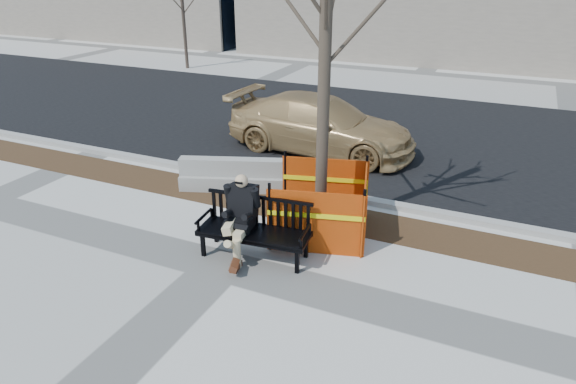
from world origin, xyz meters
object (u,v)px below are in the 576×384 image
seated_man (242,252)px  jersey_barrier_left (238,189)px  tree_fence (320,231)px  sedan (320,151)px  bench (255,256)px

seated_man → jersey_barrier_left: bearing=114.8°
seated_man → jersey_barrier_left: size_ratio=0.55×
seated_man → tree_fence: 1.70m
seated_man → sedan: bearing=90.6°
tree_fence → sedan: (-1.71, 4.43, 0.00)m
seated_man → jersey_barrier_left: 2.88m
tree_fence → sedan: 4.74m
sedan → jersey_barrier_left: (-0.80, -3.31, 0.00)m
tree_fence → jersey_barrier_left: bearing=156.0°
seated_man → jersey_barrier_left: seated_man is taller
bench → sedan: size_ratio=0.39×
tree_fence → sedan: tree_fence is taller
tree_fence → jersey_barrier_left: tree_fence is taller
jersey_barrier_left → bench: bearing=-75.2°
bench → seated_man: bearing=168.5°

